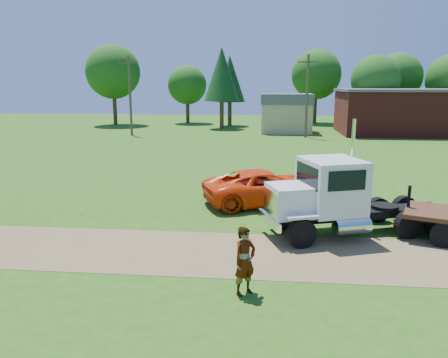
{
  "coord_description": "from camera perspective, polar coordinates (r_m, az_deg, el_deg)",
  "views": [
    {
      "loc": [
        1.69,
        -14.51,
        5.89
      ],
      "look_at": [
        -0.23,
        5.0,
        1.6
      ],
      "focal_mm": 35.0,
      "sensor_mm": 36.0,
      "label": 1
    }
  ],
  "objects": [
    {
      "name": "ground",
      "position": [
        15.75,
        -0.95,
        -9.62
      ],
      "size": [
        140.0,
        140.0,
        0.0
      ],
      "primitive_type": "plane",
      "color": "#225512",
      "rests_on": "ground"
    },
    {
      "name": "tan_shed",
      "position": [
        54.67,
        8.13,
        8.58
      ],
      "size": [
        6.2,
        5.4,
        4.7
      ],
      "color": "tan",
      "rests_on": "ground"
    },
    {
      "name": "dirt_track",
      "position": [
        15.74,
        -0.95,
        -9.6
      ],
      "size": [
        120.0,
        4.2,
        0.01
      ],
      "primitive_type": "cube",
      "color": "brown",
      "rests_on": "ground"
    },
    {
      "name": "brick_building",
      "position": [
        56.99,
        22.49,
        8.17
      ],
      "size": [
        15.4,
        10.4,
        5.3
      ],
      "color": "maroon",
      "rests_on": "ground"
    },
    {
      "name": "tree_row",
      "position": [
        64.28,
        8.42,
        13.07
      ],
      "size": [
        53.88,
        15.58,
        11.42
      ],
      "color": "#332715",
      "rests_on": "ground"
    },
    {
      "name": "orange_pickup",
      "position": [
        21.79,
        5.42,
        -1.07
      ],
      "size": [
        6.77,
        4.9,
        1.71
      ],
      "primitive_type": "imported",
      "rotation": [
        0.0,
        0.0,
        1.95
      ],
      "color": "#F03D0B",
      "rests_on": "ground"
    },
    {
      "name": "utility_poles",
      "position": [
        49.71,
        10.8,
        10.77
      ],
      "size": [
        42.2,
        0.28,
        9.0
      ],
      "color": "#473E28",
      "rests_on": "ground"
    },
    {
      "name": "spectator_b",
      "position": [
        22.48,
        15.43,
        -0.66
      ],
      "size": [
        1.04,
        0.85,
        2.01
      ],
      "primitive_type": "imported",
      "rotation": [
        0.0,
        0.0,
        3.24
      ],
      "color": "#999999",
      "rests_on": "ground"
    },
    {
      "name": "white_semi_tractor",
      "position": [
        17.6,
        14.02,
        -2.31
      ],
      "size": [
        7.63,
        4.59,
        4.53
      ],
      "rotation": [
        0.0,
        0.0,
        0.33
      ],
      "color": "black",
      "rests_on": "ground"
    },
    {
      "name": "spectator_a",
      "position": [
        12.53,
        2.74,
        -10.64
      ],
      "size": [
        0.85,
        0.85,
        1.99
      ],
      "primitive_type": "imported",
      "rotation": [
        0.0,
        0.0,
        0.76
      ],
      "color": "#999999",
      "rests_on": "ground"
    }
  ]
}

